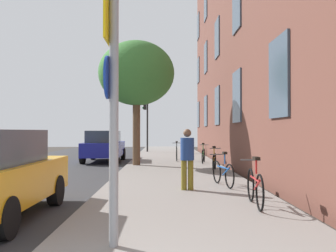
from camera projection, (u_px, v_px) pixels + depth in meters
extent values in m
plane|color=#332D28|center=(97.00, 166.00, 16.75)|extent=(41.80, 41.80, 0.00)
cube|color=#2D2D30|center=(51.00, 166.00, 16.72)|extent=(7.00, 38.00, 0.01)
cube|color=gray|center=(173.00, 165.00, 16.81)|extent=(4.20, 38.00, 0.12)
cube|color=brown|center=(232.00, 1.00, 16.45)|extent=(0.50, 27.00, 14.91)
cube|color=#384756|center=(279.00, 77.00, 8.88)|extent=(0.06, 1.45, 1.97)
cube|color=#384756|center=(237.00, 97.00, 13.88)|extent=(0.06, 1.45, 1.97)
cube|color=#384756|center=(217.00, 106.00, 18.88)|extent=(0.06, 1.45, 1.97)
cube|color=#384756|center=(206.00, 111.00, 23.88)|extent=(0.06, 1.45, 1.97)
cube|color=#384756|center=(198.00, 115.00, 28.88)|extent=(0.06, 1.45, 1.97)
cube|color=#384756|center=(237.00, 5.00, 13.93)|extent=(0.06, 1.45, 1.97)
cube|color=#384756|center=(217.00, 38.00, 18.93)|extent=(0.06, 1.45, 1.97)
cube|color=#384756|center=(206.00, 58.00, 23.93)|extent=(0.06, 1.45, 1.97)
cube|color=#384756|center=(198.00, 71.00, 28.93)|extent=(0.06, 1.45, 1.97)
cube|color=#384756|center=(206.00, 5.00, 23.98)|extent=(0.06, 1.45, 1.97)
cube|color=#384756|center=(198.00, 27.00, 28.98)|extent=(0.06, 1.45, 1.97)
cylinder|color=gray|center=(114.00, 114.00, 4.75)|extent=(0.12, 0.12, 3.41)
cube|color=yellow|center=(108.00, 20.00, 4.77)|extent=(0.03, 0.60, 0.60)
cylinder|color=#14339E|center=(108.00, 78.00, 4.75)|extent=(0.03, 0.56, 0.56)
cylinder|color=black|center=(147.00, 125.00, 26.68)|extent=(0.12, 0.12, 3.90)
cube|color=black|center=(145.00, 104.00, 26.70)|extent=(0.20, 0.24, 0.80)
sphere|color=red|center=(143.00, 101.00, 26.70)|extent=(0.16, 0.16, 0.16)
sphere|color=#523707|center=(143.00, 104.00, 26.69)|extent=(0.16, 0.16, 0.16)
sphere|color=#083E11|center=(143.00, 108.00, 26.69)|extent=(0.16, 0.16, 0.16)
cylinder|color=brown|center=(136.00, 130.00, 16.18)|extent=(0.33, 0.33, 3.04)
ellipsoid|color=#387533|center=(137.00, 73.00, 16.21)|extent=(3.34, 3.34, 2.84)
torus|color=black|center=(251.00, 185.00, 7.76)|extent=(0.09, 0.70, 0.70)
torus|color=black|center=(260.00, 193.00, 6.79)|extent=(0.09, 0.70, 0.70)
cylinder|color=#B21E1E|center=(255.00, 179.00, 7.27)|extent=(0.10, 0.82, 0.04)
cylinder|color=#B21E1E|center=(257.00, 185.00, 7.03)|extent=(0.08, 0.50, 0.27)
cylinder|color=#B21E1E|center=(256.00, 167.00, 7.13)|extent=(0.04, 0.04, 0.28)
cube|color=black|center=(256.00, 158.00, 7.14)|extent=(0.10, 0.24, 0.06)
cylinder|color=#4C4C4C|center=(251.00, 160.00, 7.76)|extent=(0.42, 0.06, 0.03)
torus|color=black|center=(217.00, 172.00, 10.48)|extent=(0.15, 0.64, 0.64)
torus|color=black|center=(230.00, 176.00, 9.48)|extent=(0.15, 0.64, 0.64)
cylinder|color=#194C99|center=(223.00, 167.00, 9.98)|extent=(0.20, 0.85, 0.04)
cylinder|color=#194C99|center=(226.00, 171.00, 9.73)|extent=(0.14, 0.52, 0.28)
cylinder|color=#194C99|center=(225.00, 159.00, 9.84)|extent=(0.04, 0.04, 0.28)
cube|color=black|center=(225.00, 153.00, 9.84)|extent=(0.10, 0.24, 0.06)
cylinder|color=#4C4C4C|center=(217.00, 154.00, 10.48)|extent=(0.42, 0.10, 0.03)
torus|color=black|center=(215.00, 161.00, 14.26)|extent=(0.17, 0.63, 0.64)
torus|color=black|center=(213.00, 163.00, 13.30)|extent=(0.17, 0.63, 0.64)
cylinder|color=#C68C19|center=(214.00, 158.00, 13.78)|extent=(0.21, 0.82, 0.04)
cylinder|color=#C68C19|center=(214.00, 160.00, 13.54)|extent=(0.15, 0.50, 0.27)
cylinder|color=#C68C19|center=(214.00, 151.00, 13.64)|extent=(0.04, 0.04, 0.28)
cube|color=black|center=(214.00, 147.00, 13.64)|extent=(0.10, 0.24, 0.06)
cylinder|color=#4C4C4C|center=(215.00, 148.00, 14.26)|extent=(0.42, 0.11, 0.03)
torus|color=black|center=(204.00, 155.00, 17.69)|extent=(0.16, 0.65, 0.65)
torus|color=black|center=(203.00, 157.00, 16.73)|extent=(0.16, 0.65, 0.65)
cylinder|color=#267233|center=(203.00, 152.00, 17.21)|extent=(0.20, 0.82, 0.04)
cylinder|color=#267233|center=(203.00, 154.00, 16.97)|extent=(0.14, 0.50, 0.27)
cylinder|color=#267233|center=(203.00, 147.00, 17.07)|extent=(0.04, 0.04, 0.28)
cube|color=black|center=(203.00, 144.00, 17.07)|extent=(0.10, 0.24, 0.06)
cylinder|color=#4C4C4C|center=(204.00, 145.00, 17.69)|extent=(0.42, 0.11, 0.03)
torus|color=black|center=(176.00, 153.00, 19.22)|extent=(0.06, 0.69, 0.69)
torus|color=black|center=(177.00, 154.00, 18.13)|extent=(0.06, 0.69, 0.69)
cylinder|color=black|center=(177.00, 150.00, 18.68)|extent=(0.07, 0.93, 0.04)
cylinder|color=black|center=(177.00, 152.00, 18.40)|extent=(0.06, 0.56, 0.30)
cylinder|color=black|center=(177.00, 145.00, 18.52)|extent=(0.04, 0.04, 0.28)
cube|color=black|center=(177.00, 142.00, 18.52)|extent=(0.10, 0.24, 0.06)
cylinder|color=#4C4C4C|center=(176.00, 143.00, 19.23)|extent=(0.42, 0.04, 0.03)
cylinder|color=olive|center=(184.00, 175.00, 9.30)|extent=(0.14, 0.14, 0.75)
cylinder|color=olive|center=(191.00, 175.00, 9.30)|extent=(0.14, 0.14, 0.75)
cylinder|color=navy|center=(187.00, 149.00, 9.31)|extent=(0.49, 0.49, 0.56)
sphere|color=brown|center=(187.00, 133.00, 9.31)|extent=(0.20, 0.20, 0.20)
cylinder|color=black|center=(56.00, 190.00, 7.91)|extent=(0.22, 0.64, 0.64)
cylinder|color=black|center=(5.00, 218.00, 5.38)|extent=(0.22, 0.64, 0.64)
cube|color=navy|center=(104.00, 149.00, 19.30)|extent=(1.97, 4.32, 0.70)
cube|color=#2D3847|center=(104.00, 136.00, 19.09)|extent=(1.62, 2.43, 0.60)
cylinder|color=black|center=(93.00, 154.00, 20.64)|extent=(0.22, 0.64, 0.64)
cylinder|color=black|center=(123.00, 154.00, 20.67)|extent=(0.22, 0.64, 0.64)
cylinder|color=black|center=(83.00, 157.00, 17.92)|extent=(0.22, 0.64, 0.64)
cylinder|color=black|center=(117.00, 157.00, 17.94)|extent=(0.22, 0.64, 0.64)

